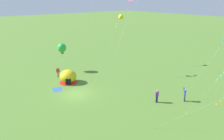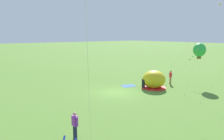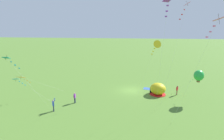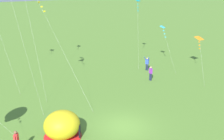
# 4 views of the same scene
# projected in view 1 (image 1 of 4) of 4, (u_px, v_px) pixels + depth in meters

# --- Properties ---
(ground_plane) EXTENTS (300.00, 300.00, 0.00)m
(ground_plane) POSITION_uv_depth(u_px,v_px,m) (76.00, 94.00, 30.58)
(ground_plane) COLOR #517A2D
(popup_tent) EXTENTS (2.81, 2.81, 2.10)m
(popup_tent) POSITION_uv_depth(u_px,v_px,m) (68.00, 77.00, 34.51)
(popup_tent) COLOR gold
(popup_tent) RESTS_ON ground
(picnic_blanket) EXTENTS (1.99, 1.71, 0.01)m
(picnic_blanket) POSITION_uv_depth(u_px,v_px,m) (57.00, 90.00, 32.12)
(picnic_blanket) COLOR #3359A5
(picnic_blanket) RESTS_ON ground
(person_with_toddler) EXTENTS (0.25, 0.59, 1.72)m
(person_with_toddler) POSITION_uv_depth(u_px,v_px,m) (157.00, 95.00, 27.92)
(person_with_toddler) COLOR #1E2347
(person_with_toddler) RESTS_ON ground
(person_flying_kite) EXTENTS (0.65, 0.72, 1.89)m
(person_flying_kite) POSITION_uv_depth(u_px,v_px,m) (185.00, 94.00, 28.22)
(person_flying_kite) COLOR #1E2347
(person_flying_kite) RESTS_ON ground
(person_center_field) EXTENTS (0.41, 0.51, 1.72)m
(person_center_field) POSITION_uv_depth(u_px,v_px,m) (58.00, 72.00, 36.89)
(person_center_field) COLOR #8C7251
(person_center_field) RESTS_ON ground
(kite_pink) EXTENTS (2.06, 6.17, 12.75)m
(kite_pink) POSITION_uv_depth(u_px,v_px,m) (130.00, 3.00, 41.54)
(kite_pink) COLOR silver
(kite_pink) RESTS_ON ground
(kite_green) EXTENTS (4.17, 3.10, 5.18)m
(kite_green) POSITION_uv_depth(u_px,v_px,m) (62.00, 48.00, 39.03)
(kite_green) COLOR silver
(kite_green) RESTS_ON ground
(kite_yellow) EXTENTS (2.64, 7.61, 10.27)m
(kite_yellow) POSITION_uv_depth(u_px,v_px,m) (120.00, 18.00, 35.93)
(kite_yellow) COLOR silver
(kite_yellow) RESTS_ON ground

